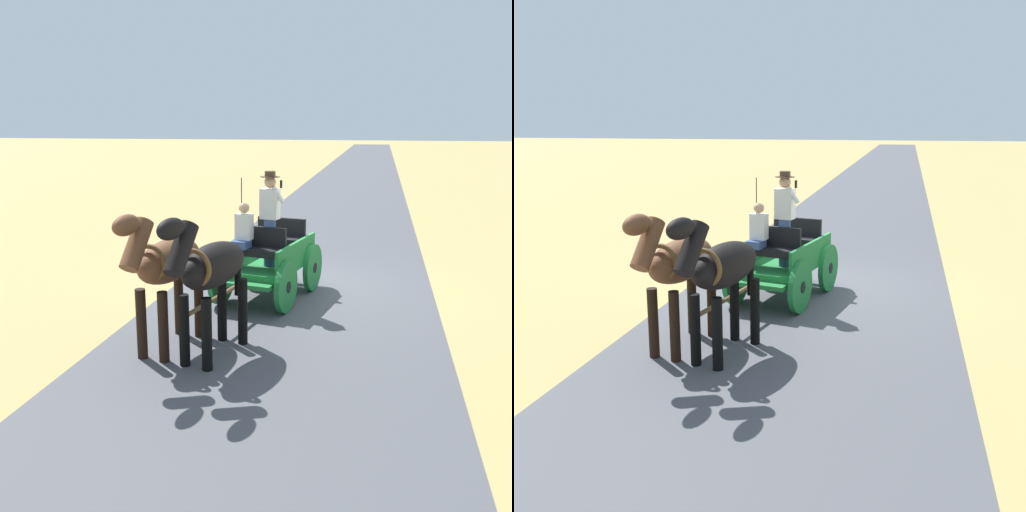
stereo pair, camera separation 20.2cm
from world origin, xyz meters
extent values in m
plane|color=tan|center=(0.00, 0.00, 0.00)|extent=(200.00, 200.00, 0.00)
cube|color=#4C4C51|center=(0.00, 0.00, 0.00)|extent=(5.30, 160.00, 0.01)
cube|color=#1E7233|center=(0.56, 0.85, 0.66)|extent=(1.61, 2.39, 0.12)
cube|color=#1E7233|center=(0.00, 0.97, 0.94)|extent=(0.47, 2.06, 0.44)
cube|color=#1E7233|center=(1.12, 0.74, 0.94)|extent=(0.47, 2.06, 0.44)
cube|color=#1E7233|center=(0.80, 2.05, 0.56)|extent=(1.11, 0.45, 0.08)
cube|color=#1E7233|center=(0.32, -0.32, 0.48)|extent=(0.75, 0.34, 0.06)
cube|color=black|center=(0.68, 1.45, 1.04)|extent=(1.07, 0.55, 0.14)
cube|color=black|center=(0.64, 1.27, 1.26)|extent=(1.02, 0.28, 0.44)
cube|color=black|center=(0.46, 0.37, 1.04)|extent=(1.07, 0.55, 0.14)
cube|color=black|center=(0.42, 0.19, 1.26)|extent=(1.02, 0.28, 0.44)
cylinder|color=#1E7233|center=(0.07, 1.74, 0.48)|extent=(0.29, 0.96, 0.96)
cylinder|color=black|center=(0.07, 1.74, 0.48)|extent=(0.16, 0.23, 0.21)
cylinder|color=#1E7233|center=(1.35, 1.48, 0.48)|extent=(0.29, 0.96, 0.96)
cylinder|color=black|center=(1.35, 1.48, 0.48)|extent=(0.16, 0.23, 0.21)
cylinder|color=#1E7233|center=(-0.23, 0.23, 0.48)|extent=(0.29, 0.96, 0.96)
cylinder|color=black|center=(-0.23, 0.23, 0.48)|extent=(0.16, 0.23, 0.21)
cylinder|color=#1E7233|center=(1.04, -0.03, 0.48)|extent=(0.29, 0.96, 0.96)
cylinder|color=black|center=(1.04, -0.03, 0.48)|extent=(0.16, 0.23, 0.21)
cylinder|color=brown|center=(0.99, 3.01, 0.61)|extent=(0.46, 1.97, 0.07)
cylinder|color=black|center=(0.97, 1.39, 1.74)|extent=(0.02, 0.02, 1.30)
cylinder|color=#384C7F|center=(0.47, 1.21, 1.17)|extent=(0.22, 0.22, 0.90)
cube|color=silver|center=(0.47, 1.21, 1.90)|extent=(0.38, 0.28, 0.56)
sphere|color=tan|center=(0.47, 1.21, 2.30)|extent=(0.22, 0.22, 0.22)
cylinder|color=#473323|center=(0.47, 1.21, 2.40)|extent=(0.36, 0.36, 0.01)
cylinder|color=#473323|center=(0.47, 1.21, 2.45)|extent=(0.20, 0.20, 0.10)
cylinder|color=silver|center=(0.31, 1.28, 2.08)|extent=(0.27, 0.13, 0.32)
cube|color=black|center=(0.25, 1.31, 2.28)|extent=(0.03, 0.07, 0.14)
cube|color=#384C7F|center=(0.94, 1.52, 1.18)|extent=(0.34, 0.37, 0.14)
cube|color=silver|center=(0.92, 1.40, 1.49)|extent=(0.33, 0.26, 0.48)
sphere|color=tan|center=(0.92, 1.40, 1.84)|extent=(0.20, 0.20, 0.20)
ellipsoid|color=black|center=(0.79, 3.87, 1.37)|extent=(0.91, 1.65, 0.64)
cylinder|color=black|center=(0.74, 4.44, 0.53)|extent=(0.15, 0.15, 1.05)
cylinder|color=black|center=(1.09, 4.36, 0.53)|extent=(0.15, 0.15, 1.05)
cylinder|color=black|center=(0.48, 3.38, 0.53)|extent=(0.15, 0.15, 1.05)
cylinder|color=black|center=(0.84, 3.29, 0.53)|extent=(0.15, 0.15, 1.05)
cylinder|color=black|center=(0.98, 4.69, 1.77)|extent=(0.40, 0.69, 0.73)
ellipsoid|color=black|center=(1.03, 4.90, 2.07)|extent=(0.34, 0.58, 0.28)
cube|color=black|center=(0.98, 4.67, 1.81)|extent=(0.18, 0.50, 0.56)
cylinder|color=black|center=(0.61, 3.15, 1.07)|extent=(0.11, 0.11, 0.70)
torus|color=brown|center=(0.91, 4.40, 1.45)|extent=(0.55, 0.20, 0.55)
ellipsoid|color=brown|center=(1.51, 3.72, 1.37)|extent=(0.82, 1.63, 0.64)
cylinder|color=black|center=(1.43, 4.29, 0.53)|extent=(0.15, 0.15, 1.05)
cylinder|color=black|center=(1.79, 4.23, 0.53)|extent=(0.15, 0.15, 1.05)
cylinder|color=black|center=(1.24, 3.22, 0.53)|extent=(0.15, 0.15, 1.05)
cylinder|color=black|center=(1.60, 3.15, 0.53)|extent=(0.15, 0.15, 1.05)
cylinder|color=brown|center=(1.66, 4.55, 1.77)|extent=(0.37, 0.68, 0.73)
ellipsoid|color=brown|center=(1.69, 4.77, 2.07)|extent=(0.31, 0.57, 0.28)
cube|color=black|center=(1.65, 4.53, 1.81)|extent=(0.15, 0.51, 0.56)
cylinder|color=black|center=(1.39, 2.99, 1.07)|extent=(0.11, 0.11, 0.70)
torus|color=brown|center=(1.61, 4.26, 1.45)|extent=(0.55, 0.16, 0.55)
camera|label=1|loc=(-1.49, 11.59, 3.38)|focal=40.44mm
camera|label=2|loc=(-1.69, 11.55, 3.38)|focal=40.44mm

